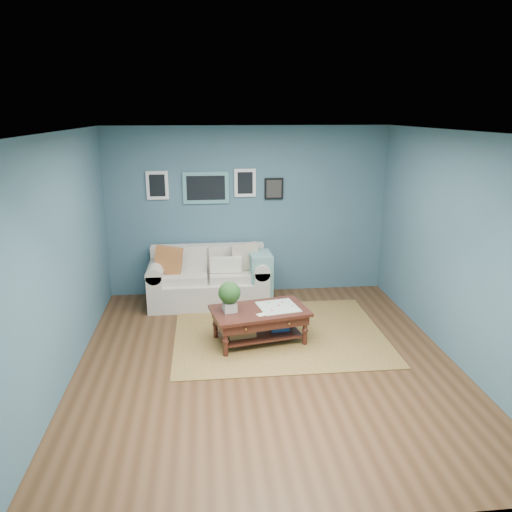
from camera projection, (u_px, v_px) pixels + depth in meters
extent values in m
plane|color=brown|center=(267.00, 361.00, 6.02)|extent=(5.00, 5.00, 0.00)
plane|color=white|center=(268.00, 132.00, 5.27)|extent=(5.00, 5.00, 0.00)
cube|color=#3B5F6C|center=(248.00, 212.00, 8.03)|extent=(4.50, 0.02, 2.70)
cube|color=#3B5F6C|center=(315.00, 359.00, 3.26)|extent=(4.50, 0.02, 2.70)
cube|color=#3B5F6C|center=(62.00, 260.00, 5.42)|extent=(0.02, 5.00, 2.70)
cube|color=#3B5F6C|center=(457.00, 249.00, 5.87)|extent=(0.02, 5.00, 2.70)
cube|color=#599596|center=(206.00, 188.00, 7.83)|extent=(0.72, 0.03, 0.50)
cube|color=black|center=(206.00, 188.00, 7.81)|extent=(0.60, 0.01, 0.38)
cube|color=white|center=(157.00, 185.00, 7.74)|extent=(0.34, 0.03, 0.44)
cube|color=white|center=(245.00, 183.00, 7.87)|extent=(0.34, 0.03, 0.44)
cube|color=black|center=(274.00, 189.00, 7.95)|extent=(0.30, 0.03, 0.34)
cube|color=brown|center=(279.00, 334.00, 6.76)|extent=(2.79, 2.23, 0.01)
cube|color=beige|center=(209.00, 291.00, 7.80)|extent=(1.36, 0.85, 0.40)
cube|color=beige|center=(208.00, 259.00, 7.99)|extent=(1.79, 0.21, 0.46)
cube|color=beige|center=(157.00, 287.00, 7.69)|extent=(0.23, 0.85, 0.60)
cube|color=beige|center=(259.00, 283.00, 7.85)|extent=(0.23, 0.85, 0.60)
cylinder|color=beige|center=(156.00, 269.00, 7.61)|extent=(0.25, 0.85, 0.25)
cylinder|color=beige|center=(260.00, 265.00, 7.77)|extent=(0.25, 0.85, 0.25)
cube|color=beige|center=(185.00, 277.00, 7.64)|extent=(0.69, 0.54, 0.12)
cube|color=beige|center=(232.00, 275.00, 7.71)|extent=(0.69, 0.54, 0.12)
cube|color=beige|center=(185.00, 257.00, 7.83)|extent=(0.69, 0.12, 0.35)
cube|color=beige|center=(231.00, 256.00, 7.90)|extent=(0.69, 0.12, 0.35)
cube|color=#B44923|center=(169.00, 260.00, 7.55)|extent=(0.46, 0.17, 0.46)
cube|color=beige|center=(245.00, 257.00, 7.73)|extent=(0.45, 0.17, 0.44)
cube|color=beige|center=(226.00, 265.00, 7.61)|extent=(0.48, 0.12, 0.23)
cube|color=#6DA39C|center=(260.00, 277.00, 7.70)|extent=(0.33, 0.53, 0.77)
cube|color=#331010|center=(260.00, 311.00, 6.42)|extent=(1.33, 0.93, 0.04)
cube|color=#331010|center=(260.00, 317.00, 6.45)|extent=(1.23, 0.84, 0.12)
cube|color=#331010|center=(260.00, 334.00, 6.51)|extent=(1.11, 0.72, 0.03)
sphere|color=gold|center=(246.00, 329.00, 6.07)|extent=(0.03, 0.03, 0.03)
sphere|color=gold|center=(289.00, 324.00, 6.23)|extent=(0.03, 0.03, 0.03)
cylinder|color=#331010|center=(226.00, 341.00, 6.09)|extent=(0.06, 0.06, 0.41)
cylinder|color=#331010|center=(305.00, 330.00, 6.39)|extent=(0.06, 0.06, 0.41)
cylinder|color=#331010|center=(215.00, 324.00, 6.59)|extent=(0.06, 0.06, 0.41)
cylinder|color=#331010|center=(290.00, 314.00, 6.89)|extent=(0.06, 0.06, 0.41)
cube|color=beige|center=(230.00, 307.00, 6.34)|extent=(0.19, 0.19, 0.12)
sphere|color=#1F481A|center=(229.00, 293.00, 6.28)|extent=(0.28, 0.28, 0.28)
cube|color=beige|center=(278.00, 307.00, 6.49)|extent=(0.57, 0.57, 0.01)
cube|color=#A3744B|center=(241.00, 328.00, 6.41)|extent=(0.38, 0.31, 0.20)
cube|color=#254E92|center=(279.00, 325.00, 6.59)|extent=(0.27, 0.23, 0.11)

